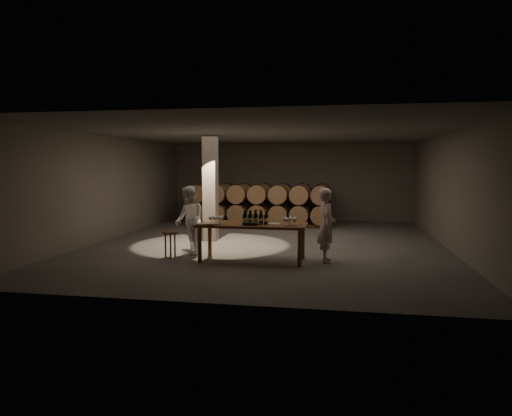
% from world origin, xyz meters
% --- Properties ---
extents(room, '(12.00, 12.00, 12.00)m').
position_xyz_m(room, '(-1.80, 0.20, 1.60)').
color(room, '#54524F').
rests_on(room, ground).
extents(tasting_table, '(2.60, 1.10, 0.90)m').
position_xyz_m(tasting_table, '(0.00, -2.50, 0.80)').
color(tasting_table, brown).
rests_on(tasting_table, ground).
extents(barrel_stack_back, '(5.48, 0.95, 1.57)m').
position_xyz_m(barrel_stack_back, '(-0.96, 5.20, 0.83)').
color(barrel_stack_back, '#55321D').
rests_on(barrel_stack_back, ground).
extents(barrel_stack_front, '(5.48, 0.95, 1.57)m').
position_xyz_m(barrel_stack_front, '(-0.96, 3.80, 0.83)').
color(barrel_stack_front, '#55321D').
rests_on(barrel_stack_front, ground).
extents(bottle_cluster, '(0.61, 0.24, 0.34)m').
position_xyz_m(bottle_cluster, '(0.08, -2.49, 1.02)').
color(bottle_cluster, black).
rests_on(bottle_cluster, tasting_table).
extents(lying_bottles, '(0.46, 0.08, 0.08)m').
position_xyz_m(lying_bottles, '(0.03, -2.84, 0.94)').
color(lying_bottles, black).
rests_on(lying_bottles, tasting_table).
extents(glass_cluster_left, '(0.30, 0.30, 0.17)m').
position_xyz_m(glass_cluster_left, '(-0.87, -2.59, 1.03)').
color(glass_cluster_left, silver).
rests_on(glass_cluster_left, tasting_table).
extents(glass_cluster_right, '(0.31, 0.31, 0.19)m').
position_xyz_m(glass_cluster_right, '(0.93, -2.63, 1.03)').
color(glass_cluster_right, silver).
rests_on(glass_cluster_right, tasting_table).
extents(plate, '(0.31, 0.31, 0.02)m').
position_xyz_m(plate, '(0.53, -2.53, 0.91)').
color(plate, silver).
rests_on(plate, tasting_table).
extents(notebook_near, '(0.29, 0.24, 0.03)m').
position_xyz_m(notebook_near, '(-0.92, -2.91, 0.92)').
color(notebook_near, '#9B6738').
rests_on(notebook_near, tasting_table).
extents(notebook_corner, '(0.31, 0.35, 0.03)m').
position_xyz_m(notebook_corner, '(-1.14, -2.88, 0.91)').
color(notebook_corner, '#9B6738').
rests_on(notebook_corner, tasting_table).
extents(pen, '(0.16, 0.02, 0.01)m').
position_xyz_m(pen, '(-0.71, -2.92, 0.91)').
color(pen, black).
rests_on(pen, tasting_table).
extents(stool, '(0.40, 0.40, 0.66)m').
position_xyz_m(stool, '(-2.05, -2.55, 0.54)').
color(stool, '#55321D').
rests_on(stool, ground).
extents(person_man, '(0.51, 0.69, 1.76)m').
position_xyz_m(person_man, '(1.76, -2.32, 0.88)').
color(person_man, beige).
rests_on(person_man, ground).
extents(person_woman, '(1.05, 1.09, 1.77)m').
position_xyz_m(person_woman, '(-1.74, -2.03, 0.89)').
color(person_woman, white).
rests_on(person_woman, ground).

